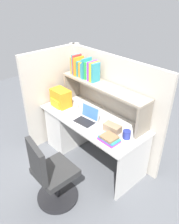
# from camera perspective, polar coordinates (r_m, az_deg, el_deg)

# --- Properties ---
(ground_plane) EXTENTS (8.00, 8.00, 0.00)m
(ground_plane) POSITION_cam_1_polar(r_m,az_deg,el_deg) (3.56, 0.61, -11.56)
(ground_plane) COLOR #595B60
(desk) EXTENTS (1.60, 0.70, 0.73)m
(desk) POSITION_cam_1_polar(r_m,az_deg,el_deg) (3.55, -3.64, -3.54)
(desk) COLOR silver
(desk) RESTS_ON ground_plane
(cubicle_partition_rear) EXTENTS (1.84, 0.05, 1.55)m
(cubicle_partition_rear) POSITION_cam_1_polar(r_m,az_deg,el_deg) (3.33, 5.49, 1.43)
(cubicle_partition_rear) COLOR #BCB5A8
(cubicle_partition_rear) RESTS_ON ground_plane
(cubicle_partition_left) EXTENTS (0.05, 1.06, 1.55)m
(cubicle_partition_left) POSITION_cam_1_polar(r_m,az_deg,el_deg) (3.66, -9.00, 4.02)
(cubicle_partition_left) COLOR #BCB5A8
(cubicle_partition_left) RESTS_ON ground_plane
(overhead_hutch) EXTENTS (1.44, 0.28, 0.45)m
(overhead_hutch) POSITION_cam_1_polar(r_m,az_deg,el_deg) (3.07, 3.47, 5.33)
(overhead_hutch) COLOR gray
(overhead_hutch) RESTS_ON desk
(reference_books_on_shelf) EXTENTS (0.49, 0.19, 0.30)m
(reference_books_on_shelf) POSITION_cam_1_polar(r_m,az_deg,el_deg) (3.23, -1.12, 11.05)
(reference_books_on_shelf) COLOR orange
(reference_books_on_shelf) RESTS_ON overhead_hutch
(laptop) EXTENTS (0.33, 0.28, 0.22)m
(laptop) POSITION_cam_1_polar(r_m,az_deg,el_deg) (3.02, -0.71, -1.66)
(laptop) COLOR #B7BABF
(laptop) RESTS_ON desk
(backpack) EXTENTS (0.30, 0.22, 0.27)m
(backpack) POSITION_cam_1_polar(r_m,az_deg,el_deg) (3.40, -7.45, 3.57)
(backpack) COLOR orange
(backpack) RESTS_ON desk
(computer_mouse) EXTENTS (0.08, 0.11, 0.03)m
(computer_mouse) POSITION_cam_1_polar(r_m,az_deg,el_deg) (2.87, 1.64, -4.42)
(computer_mouse) COLOR silver
(computer_mouse) RESTS_ON desk
(paper_cup) EXTENTS (0.08, 0.08, 0.11)m
(paper_cup) POSITION_cam_1_polar(r_m,az_deg,el_deg) (3.32, -3.51, 1.61)
(paper_cup) COLOR white
(paper_cup) RESTS_ON desk
(tissue_box) EXTENTS (0.23, 0.14, 0.10)m
(tissue_box) POSITION_cam_1_polar(r_m,az_deg,el_deg) (2.84, 5.87, -4.13)
(tissue_box) COLOR #9E7F60
(tissue_box) RESTS_ON desk
(snack_canister) EXTENTS (0.10, 0.10, 0.11)m
(snack_canister) POSITION_cam_1_polar(r_m,az_deg,el_deg) (2.75, 9.48, -5.75)
(snack_canister) COLOR navy
(snack_canister) RESTS_ON desk
(desk_book_stack) EXTENTS (0.24, 0.17, 0.07)m
(desk_book_stack) POSITION_cam_1_polar(r_m,az_deg,el_deg) (2.69, 5.06, -6.82)
(desk_book_stack) COLOR purple
(desk_book_stack) RESTS_ON desk
(office_chair) EXTENTS (0.52, 0.52, 0.93)m
(office_chair) POSITION_cam_1_polar(r_m,az_deg,el_deg) (2.77, -9.76, -16.11)
(office_chair) COLOR black
(office_chair) RESTS_ON ground_plane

